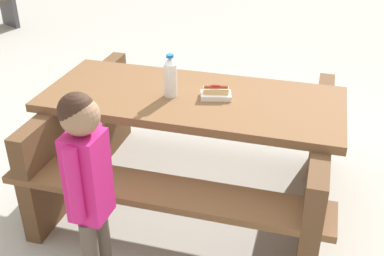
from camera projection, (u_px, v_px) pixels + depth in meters
ground_plane at (192, 196)px, 3.22m from camera, size 30.00×30.00×0.00m
picnic_table at (192, 139)px, 3.01m from camera, size 2.13×1.87×0.75m
soda_bottle at (170, 77)px, 2.80m from camera, size 0.08×0.08×0.26m
hotdog_tray at (216, 93)px, 2.81m from camera, size 0.21×0.19×0.08m
child_in_coat at (87, 177)px, 2.14m from camera, size 0.20×0.28×1.15m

